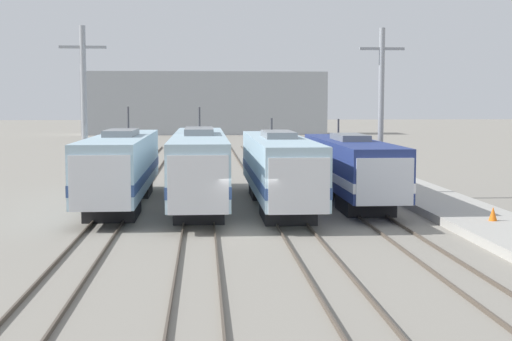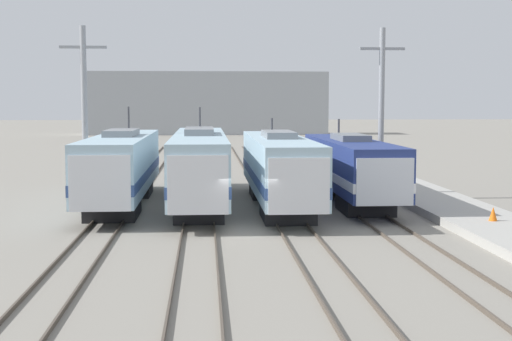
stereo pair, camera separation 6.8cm
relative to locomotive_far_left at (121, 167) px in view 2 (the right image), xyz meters
name	(u,v)px [view 2 (the right image)]	position (x,y,z in m)	size (l,w,h in m)	color
ground_plane	(247,233)	(6.48, -8.52, -2.18)	(400.00, 400.00, 0.00)	gray
rail_pair_far_left	(99,233)	(0.00, -8.52, -2.11)	(1.51, 120.00, 0.15)	#4C4238
rail_pair_center_left	(198,232)	(4.32, -8.52, -2.11)	(1.51, 120.00, 0.15)	#4C4238
rail_pair_center_right	(296,231)	(8.64, -8.52, -2.11)	(1.51, 120.00, 0.15)	#4C4238
rail_pair_far_right	(391,229)	(12.96, -8.52, -2.11)	(1.51, 120.00, 0.15)	#4C4238
locomotive_far_left	(121,167)	(0.00, 0.00, 0.00)	(2.99, 17.24, 5.49)	#232326
locomotive_center_left	(200,166)	(4.32, 0.19, 0.03)	(2.89, 19.84, 5.44)	#232326
locomotive_center_right	(279,169)	(8.64, -1.39, -0.03)	(2.93, 17.36, 4.81)	#232326
locomotive_far_right	(352,168)	(12.96, 0.29, -0.15)	(2.98, 16.21, 4.71)	black
catenary_tower_left	(85,111)	(-2.24, 1.94, 3.07)	(2.66, 0.34, 10.08)	gray
catenary_tower_right	(381,111)	(15.03, 1.94, 3.07)	(2.66, 0.34, 10.08)	gray
platform	(492,225)	(17.59, -8.52, -1.98)	(4.00, 120.00, 0.40)	#A8A59E
traffic_cone	(493,214)	(17.64, -8.50, -1.46)	(0.38, 0.38, 0.64)	orange
depot_building	(207,103)	(4.95, 88.62, 3.34)	(42.69, 8.11, 11.04)	#9EA3A8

